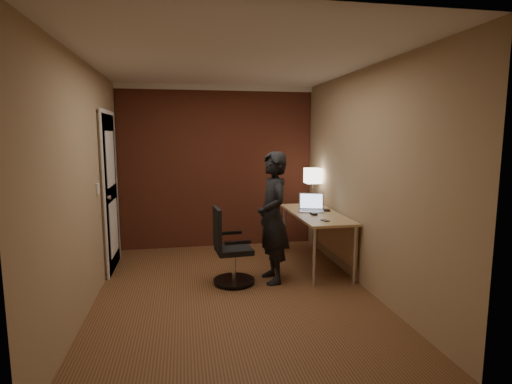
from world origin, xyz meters
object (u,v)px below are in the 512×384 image
(mouse, at_px, (314,214))
(desk, at_px, (321,222))
(laptop, at_px, (311,206))
(person, at_px, (273,218))
(wallet, at_px, (326,210))
(phone, at_px, (325,220))
(office_chair, at_px, (229,251))
(desk_lamp, at_px, (313,176))

(mouse, bearing_deg, desk, 33.54)
(laptop, distance_m, person, 0.89)
(mouse, height_order, wallet, mouse)
(laptop, bearing_deg, phone, -93.86)
(laptop, height_order, office_chair, laptop)
(desk, distance_m, wallet, 0.21)
(laptop, height_order, person, person)
(person, bearing_deg, mouse, 111.42)
(laptop, distance_m, mouse, 0.29)
(desk_lamp, xyz_separation_m, phone, (-0.23, -1.16, -0.41))
(desk, height_order, person, person)
(phone, bearing_deg, office_chair, 159.39)
(mouse, xyz_separation_m, phone, (0.02, -0.37, -0.01))
(desk, distance_m, laptop, 0.26)
(desk_lamp, xyz_separation_m, wallet, (0.01, -0.56, -0.41))
(desk_lamp, distance_m, wallet, 0.69)
(person, bearing_deg, desk_lamp, 137.18)
(phone, bearing_deg, wallet, 50.64)
(person, bearing_deg, phone, 78.88)
(desk_lamp, relative_size, person, 0.34)
(laptop, distance_m, office_chair, 1.39)
(wallet, bearing_deg, mouse, -138.40)
(mouse, distance_m, wallet, 0.34)
(mouse, relative_size, person, 0.06)
(desk, relative_size, office_chair, 1.67)
(mouse, bearing_deg, desk_lamp, 65.59)
(office_chair, height_order, person, person)
(laptop, relative_size, office_chair, 0.43)
(desk_lamp, xyz_separation_m, office_chair, (-1.38, -1.10, -0.75))
(desk, relative_size, desk_lamp, 2.80)
(desk, xyz_separation_m, person, (-0.75, -0.42, 0.18))
(mouse, bearing_deg, office_chair, -172.22)
(phone, bearing_deg, desk_lamp, 61.45)
(laptop, height_order, phone, laptop)
(desk, xyz_separation_m, phone, (-0.13, -0.49, 0.13))
(desk, height_order, phone, phone)
(wallet, relative_size, office_chair, 0.12)
(desk, xyz_separation_m, mouse, (-0.15, -0.13, 0.14))
(phone, bearing_deg, person, 156.28)
(wallet, bearing_deg, desk_lamp, 91.23)
(mouse, distance_m, person, 0.68)
(desk, height_order, office_chair, office_chair)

